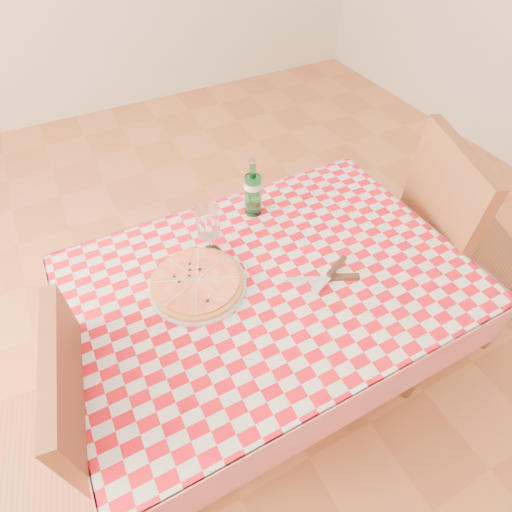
{
  "coord_description": "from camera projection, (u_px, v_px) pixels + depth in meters",
  "views": [
    {
      "loc": [
        -0.43,
        -0.72,
        1.77
      ],
      "look_at": [
        -0.02,
        0.06,
        0.82
      ],
      "focal_mm": 28.0,
      "sensor_mm": 36.0,
      "label": 1
    }
  ],
  "objects": [
    {
      "name": "dining_table",
      "position": [
        269.0,
        296.0,
        1.38
      ],
      "size": [
        1.2,
        0.8,
        0.75
      ],
      "color": "brown",
      "rests_on": "ground"
    },
    {
      "name": "tablecloth",
      "position": [
        270.0,
        279.0,
        1.31
      ],
      "size": [
        1.3,
        0.9,
        0.01
      ],
      "primitive_type": "cube",
      "color": "#B60B17",
      "rests_on": "dining_table"
    },
    {
      "name": "chair_near",
      "position": [
        450.0,
        239.0,
        1.67
      ],
      "size": [
        0.6,
        0.6,
        1.03
      ],
      "rotation": [
        0.0,
        0.0,
        -0.35
      ],
      "color": "brown",
      "rests_on": "ground"
    },
    {
      "name": "chair_far",
      "position": [
        62.0,
        436.0,
        1.17
      ],
      "size": [
        0.49,
        0.49,
        0.96
      ],
      "rotation": [
        0.0,
        0.0,
        2.99
      ],
      "color": "brown",
      "rests_on": "ground"
    },
    {
      "name": "pizza_plate",
      "position": [
        198.0,
        282.0,
        1.27
      ],
      "size": [
        0.41,
        0.41,
        0.04
      ],
      "primitive_type": null,
      "rotation": [
        0.0,
        0.0,
        -0.4
      ],
      "color": "#C58F41",
      "rests_on": "tablecloth"
    },
    {
      "name": "water_bottle",
      "position": [
        253.0,
        187.0,
        1.45
      ],
      "size": [
        0.08,
        0.08,
        0.24
      ],
      "primitive_type": null,
      "rotation": [
        0.0,
        0.0,
        -0.14
      ],
      "color": "#1B6D30",
      "rests_on": "tablecloth"
    },
    {
      "name": "wine_glass",
      "position": [
        209.0,
        232.0,
        1.32
      ],
      "size": [
        0.08,
        0.08,
        0.19
      ],
      "primitive_type": null,
      "rotation": [
        0.0,
        0.0,
        -0.1
      ],
      "color": "white",
      "rests_on": "tablecloth"
    },
    {
      "name": "cutlery",
      "position": [
        328.0,
        276.0,
        1.3
      ],
      "size": [
        0.27,
        0.23,
        0.03
      ],
      "primitive_type": null,
      "rotation": [
        0.0,
        0.0,
        0.06
      ],
      "color": "silver",
      "rests_on": "tablecloth"
    }
  ]
}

